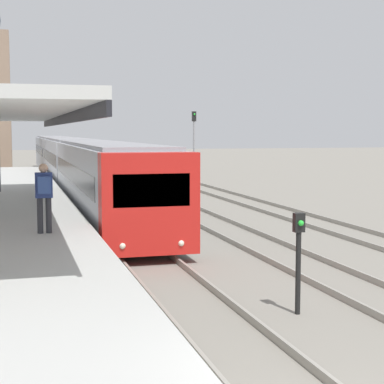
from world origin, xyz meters
TOP-DOWN VIEW (x-y plane):
  - person_on_platform at (-2.69, 9.95)m, footprint 0.40×0.40m
  - train_near at (0.00, 35.36)m, footprint 2.58×49.97m
  - signal_post_near at (1.77, 5.39)m, footprint 0.20×0.21m
  - signal_mast_far at (8.99, 38.43)m, footprint 0.28×0.29m

SIDE VIEW (x-z plane):
  - signal_post_near at x=1.77m, z-range 0.23..2.16m
  - train_near at x=0.00m, z-range 0.17..3.21m
  - person_on_platform at x=-2.69m, z-range 1.19..2.85m
  - signal_mast_far at x=8.99m, z-range 0.64..5.52m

